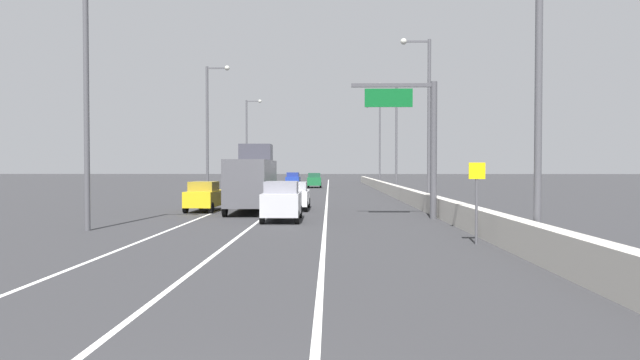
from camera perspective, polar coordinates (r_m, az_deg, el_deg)
ground_plane at (r=68.69m, az=-0.45°, el=-1.02°), size 320.00×320.00×0.00m
lane_stripe_left at (r=60.11m, az=-5.91°, el=-1.37°), size 0.16×130.00×0.00m
lane_stripe_center at (r=59.80m, az=-2.58°, el=-1.37°), size 0.16×130.00×0.00m
lane_stripe_right at (r=59.68m, az=0.78°, el=-1.38°), size 0.16×130.00×0.00m
jersey_barrier_right at (r=45.11m, az=9.00°, el=-1.58°), size 0.60×120.00×1.10m
overhead_sign_gantry at (r=30.61m, az=10.32°, el=4.87°), size 4.68×0.36×7.50m
speed_advisory_sign at (r=20.94m, az=15.91°, el=-1.64°), size 0.60×0.11×3.00m
lamp_post_right_near at (r=19.85m, az=21.10°, el=12.48°), size 2.14×0.44×11.85m
lamp_post_right_second at (r=39.56m, az=10.91°, el=6.92°), size 2.14×0.44×11.85m
lamp_post_right_third at (r=59.80m, az=7.70°, el=5.03°), size 2.14×0.44×11.85m
lamp_post_right_fourth at (r=80.17m, az=6.05°, el=4.10°), size 2.14×0.44×11.85m
lamp_post_left_near at (r=26.78m, az=-22.61°, el=9.54°), size 2.14×0.44×11.85m
lamp_post_left_mid at (r=50.18m, az=-11.35°, el=5.73°), size 2.14×0.44×11.85m
lamp_post_left_far at (r=74.37m, az=-7.44°, el=4.31°), size 2.14×0.44×11.85m
car_yellow_0 at (r=36.10m, az=-11.79°, el=-1.67°), size 1.97×4.38×1.92m
car_green_1 at (r=76.20m, az=-0.59°, el=-0.03°), size 1.99×4.78×2.03m
car_blue_2 at (r=76.41m, az=-2.80°, el=-0.00°), size 1.92×4.13×2.11m
car_silver_3 at (r=28.99m, az=-3.96°, el=-2.21°), size 2.00×4.25×2.09m
car_white_4 at (r=36.65m, az=-2.58°, el=-1.64°), size 1.84×4.74×1.86m
box_truck at (r=35.58m, az=-6.98°, el=0.00°), size 2.64×9.23×4.38m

